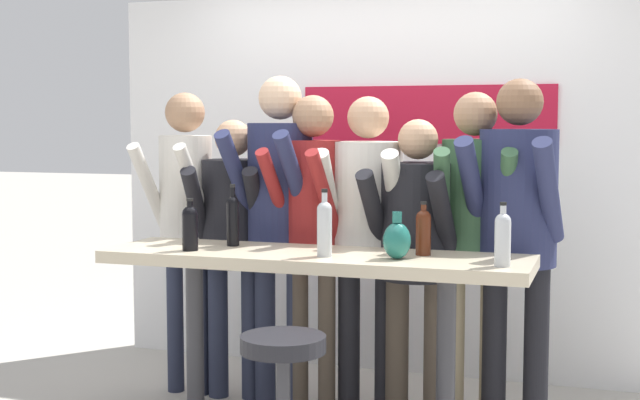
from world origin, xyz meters
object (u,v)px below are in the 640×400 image
object	(u,v)px
tasting_table	(314,287)
person_left	(233,228)
person_rightmost	(517,216)
person_center	(312,213)
person_far_left	(185,205)
wine_bottle_1	(423,230)
person_far_right	(474,218)
wine_bottle_2	(324,226)
wine_bottle_0	(233,218)
decorative_vase	(397,240)
person_center_left	(280,202)
bar_stool	(283,391)
person_right	(416,238)
person_center_right	(367,219)
wine_bottle_4	(503,237)
wine_bottle_3	(190,226)

from	to	relation	value
tasting_table	person_left	bearing A→B (deg)	139.14
person_rightmost	person_center	bearing A→B (deg)	-172.27
tasting_table	person_far_left	distance (m)	1.21
wine_bottle_1	person_far_left	bearing A→B (deg)	161.48
person_far_right	wine_bottle_2	xyz separation A→B (m)	(-0.60, -0.70, 0.02)
person_left	wine_bottle_2	xyz separation A→B (m)	(0.78, -0.70, 0.12)
tasting_table	wine_bottle_0	size ratio (longest dim) A/B	6.60
decorative_vase	person_center_left	bearing A→B (deg)	142.60
person_far_left	bar_stool	bearing A→B (deg)	-46.13
person_right	tasting_table	bearing A→B (deg)	-121.28
person_center	bar_stool	bearing A→B (deg)	-71.05
person_far_left	person_center_left	world-z (taller)	person_center_left
person_center	person_rightmost	distance (m)	1.10
decorative_vase	person_center_right	bearing A→B (deg)	116.26
bar_stool	wine_bottle_1	world-z (taller)	wine_bottle_1
wine_bottle_4	decorative_vase	bearing A→B (deg)	172.36
person_center_left	wine_bottle_3	distance (m)	0.72
person_rightmost	wine_bottle_2	bearing A→B (deg)	-135.11
person_left	person_far_right	size ratio (longest dim) A/B	0.92
person_far_right	wine_bottle_1	xyz separation A→B (m)	(-0.16, -0.51, -0.01)
person_rightmost	bar_stool	bearing A→B (deg)	-119.08
person_center_left	person_center_right	distance (m)	0.51
bar_stool	person_center	world-z (taller)	person_center
person_left	wine_bottle_1	distance (m)	1.32
person_far_right	person_rightmost	size ratio (longest dim) A/B	0.97
person_center	person_far_right	xyz separation A→B (m)	(0.87, 0.07, -0.01)
person_center_left	tasting_table	bearing A→B (deg)	-49.12
person_center	person_rightmost	world-z (taller)	person_rightmost
tasting_table	person_far_right	distance (m)	0.95
decorative_vase	person_right	bearing A→B (deg)	93.32
person_far_left	person_center	bearing A→B (deg)	-2.74
person_center_right	wine_bottle_1	xyz separation A→B (m)	(0.41, -0.50, 0.01)
person_center_left	person_far_right	world-z (taller)	person_center_left
bar_stool	wine_bottle_1	xyz separation A→B (m)	(0.45, 0.69, 0.62)
person_left	wine_bottle_4	bearing A→B (deg)	-33.00
bar_stool	wine_bottle_2	bearing A→B (deg)	87.89
tasting_table	person_far_left	world-z (taller)	person_far_left
person_left	person_far_right	xyz separation A→B (m)	(1.38, -0.01, 0.10)
person_center_right	wine_bottle_0	bearing A→B (deg)	-143.12
wine_bottle_2	wine_bottle_3	distance (m)	0.69
person_far_right	person_center_left	bearing A→B (deg)	172.74
person_left	person_right	xyz separation A→B (m)	(1.09, -0.09, -0.00)
bar_stool	decorative_vase	xyz separation A→B (m)	(0.36, 0.54, 0.59)
person_center_right	person_far_right	size ratio (longest dim) A/B	0.99
bar_stool	person_center_left	world-z (taller)	person_center_left
wine_bottle_2	decorative_vase	world-z (taller)	wine_bottle_2
person_right	wine_bottle_4	distance (m)	0.84
person_left	person_right	size ratio (longest dim) A/B	1.00
person_right	person_far_left	bearing A→B (deg)	-177.45
person_center	person_center_right	distance (m)	0.30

